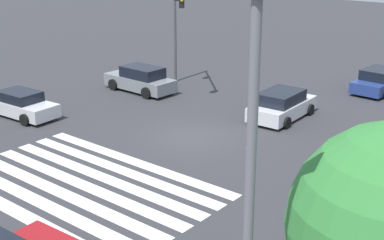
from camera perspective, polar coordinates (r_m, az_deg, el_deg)
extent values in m
plane|color=#333338|center=(25.51, 0.00, -1.82)|extent=(120.63, 120.63, 0.00)
cube|color=silver|center=(19.70, -18.02, -9.38)|extent=(10.56, 0.60, 0.01)
cube|color=silver|center=(20.15, -15.76, -8.48)|extent=(10.56, 0.60, 0.01)
cube|color=silver|center=(20.64, -13.62, -7.61)|extent=(10.56, 0.60, 0.01)
cube|color=silver|center=(21.16, -11.59, -6.77)|extent=(10.56, 0.60, 0.01)
cube|color=silver|center=(21.70, -9.66, -5.96)|extent=(10.56, 0.60, 0.01)
cube|color=silver|center=(22.27, -7.83, -5.19)|extent=(10.56, 0.60, 0.01)
cube|color=silver|center=(22.87, -6.10, -4.45)|extent=(10.56, 0.60, 0.01)
cylinder|color=#47474C|center=(34.78, -1.82, 9.39)|extent=(0.18, 0.18, 6.56)
cube|color=black|center=(29.39, -1.12, 12.67)|extent=(0.40, 0.40, 0.84)
sphere|color=gold|center=(29.23, -1.09, 12.64)|extent=(0.16, 0.16, 0.16)
cube|color=silver|center=(28.43, 9.59, 1.23)|extent=(2.06, 4.38, 0.72)
cube|color=black|center=(28.05, 9.46, 2.43)|extent=(1.81, 2.56, 0.61)
cylinder|color=black|center=(30.06, 9.11, 1.79)|extent=(0.24, 0.61, 0.60)
cylinder|color=black|center=(29.24, 12.49, 1.09)|extent=(0.24, 0.61, 0.60)
cylinder|color=black|center=(27.83, 6.49, 0.51)|extent=(0.24, 0.61, 0.60)
cylinder|color=black|center=(26.94, 10.06, -0.29)|extent=(0.24, 0.61, 0.60)
cube|color=navy|center=(35.02, 19.48, 3.74)|extent=(2.15, 4.77, 0.67)
cube|color=black|center=(34.63, 19.41, 4.67)|extent=(1.82, 2.38, 0.60)
cylinder|color=black|center=(36.73, 18.98, 4.16)|extent=(0.26, 0.65, 0.64)
cylinder|color=black|center=(34.16, 16.99, 3.30)|extent=(0.26, 0.65, 0.64)
cube|color=gray|center=(33.14, -5.58, 4.01)|extent=(4.76, 1.89, 0.73)
cube|color=black|center=(32.79, -5.31, 5.11)|extent=(2.56, 1.66, 0.65)
cylinder|color=black|center=(33.66, -8.41, 3.76)|extent=(0.70, 0.24, 0.69)
cylinder|color=black|center=(34.82, -6.18, 4.37)|extent=(0.70, 0.24, 0.69)
cylinder|color=black|center=(31.58, -4.90, 2.88)|extent=(0.70, 0.24, 0.69)
cylinder|color=black|center=(32.82, -2.66, 3.55)|extent=(0.70, 0.24, 0.69)
cube|color=silver|center=(29.65, -17.69, 1.30)|extent=(4.33, 1.92, 0.68)
cube|color=black|center=(29.56, -17.91, 2.45)|extent=(2.28, 1.63, 0.52)
cylinder|color=black|center=(29.21, -14.75, 0.91)|extent=(0.64, 0.26, 0.62)
cylinder|color=black|center=(28.22, -17.40, 0.02)|extent=(0.64, 0.26, 0.62)
cylinder|color=black|center=(31.22, -17.87, 1.76)|extent=(0.64, 0.26, 0.62)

